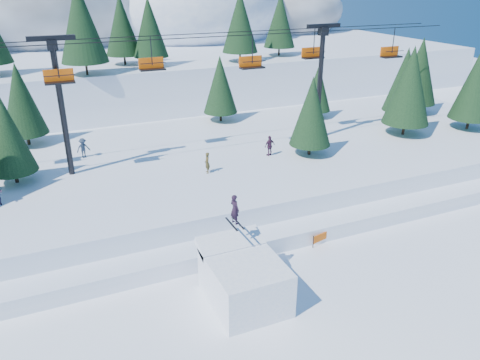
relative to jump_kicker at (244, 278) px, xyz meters
name	(u,v)px	position (x,y,z in m)	size (l,w,h in m)	color
ground	(285,309)	(1.73, -1.62, -1.39)	(160.00, 160.00, 0.00)	white
mid_shelf	(185,171)	(1.73, 16.38, -0.14)	(70.00, 22.00, 2.50)	white
berm	(229,232)	(1.73, 6.38, -0.84)	(70.00, 6.00, 1.10)	white
mountain_ridge	(59,20)	(-3.35, 71.71, 8.25)	(119.00, 61.06, 26.46)	white
jump_kicker	(244,278)	(0.00, 0.00, 0.00)	(3.78, 5.15, 5.77)	white
chairlift	(204,74)	(3.77, 16.43, 7.93)	(46.00, 3.21, 10.28)	black
conifer_stand	(201,101)	(3.69, 17.14, 5.54)	(60.83, 16.44, 9.79)	black
distant_skiers	(167,151)	(0.26, 16.11, 1.98)	(27.86, 7.96, 1.81)	#422944
banner_near	(328,234)	(7.74, 3.44, -0.85)	(2.78, 0.72, 0.90)	black
banner_far	(352,220)	(10.40, 4.41, -0.85)	(2.81, 0.57, 0.90)	black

